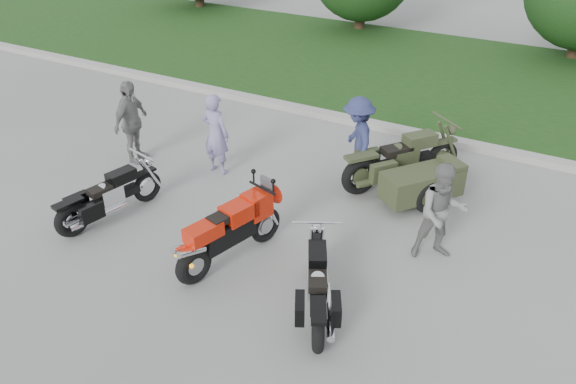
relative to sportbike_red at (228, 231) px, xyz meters
The scene contains 11 objects.
ground 0.73m from the sportbike_red, 146.68° to the right, with size 80.00×80.00×0.00m, color #A1A19B.
curb 5.79m from the sportbike_red, 93.74° to the left, with size 60.00×0.30×0.15m, color #A6A49D.
grass_strip 9.92m from the sportbike_red, 92.17° to the left, with size 60.00×8.00×0.14m, color #2D4E1B.
sportbike_red is the anchor object (origin of this frame).
cruiser_left 2.50m from the sportbike_red, behind, with size 0.61×2.05×0.80m.
cruiser_right 1.72m from the sportbike_red, 11.99° to the right, with size 1.07×1.89×0.80m.
cruiser_sidecar 3.69m from the sportbike_red, 60.65° to the left, with size 2.09×2.36×0.99m.
person_stripe 2.96m from the sportbike_red, 128.51° to the left, with size 0.59×0.39×1.62m, color #8B85B5.
person_grey 3.23m from the sportbike_red, 31.60° to the left, with size 0.78×0.61×1.61m, color gray.
person_denim 3.43m from the sportbike_red, 78.72° to the left, with size 1.08×0.62×1.67m, color navy.
person_back 4.05m from the sportbike_red, 152.36° to the left, with size 1.00×0.42×1.71m, color gray.
Camera 1 is at (4.50, -5.39, 5.42)m, focal length 35.00 mm.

